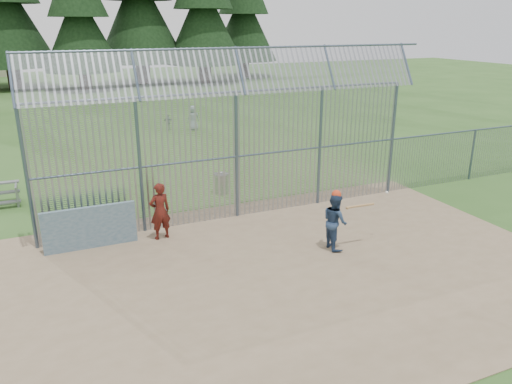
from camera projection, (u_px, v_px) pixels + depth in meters
name	position (u px, v px, depth m)	size (l,w,h in m)	color
ground	(287.00, 261.00, 13.16)	(120.00, 120.00, 0.00)	#2D511E
dirt_infield	(295.00, 269.00, 12.72)	(14.00, 10.00, 0.02)	#756047
dugout_wall	(90.00, 227.00, 13.71)	(2.50, 0.12, 1.20)	#38566B
batter	(335.00, 221.00, 13.64)	(0.77, 0.60, 1.58)	navy
onlooker	(160.00, 211.00, 14.24)	(0.61, 0.40, 1.68)	maroon
bg_kid_standing	(193.00, 118.00, 28.77)	(0.70, 0.45, 1.43)	gray
bg_kid_seated	(168.00, 122.00, 29.03)	(0.52, 0.22, 0.89)	slate
batting_gear	(343.00, 197.00, 13.46)	(1.85, 0.33, 0.54)	red
trash_can	(221.00, 183.00, 18.25)	(0.56, 0.56, 0.82)	gray
backstop_fence	(289.00, 140.00, 16.06)	(20.09, 0.81, 5.30)	#47566B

